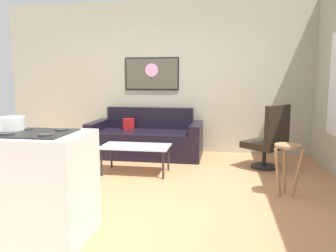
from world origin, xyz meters
The scene contains 9 objects.
ground centered at (0.00, 0.00, -0.02)m, with size 6.40×6.40×0.04m, color #B8794E.
back_wall centered at (0.00, 2.42, 1.40)m, with size 6.40×0.05×2.80m, color #AAA78F.
couch centered at (-0.33, 1.90, 0.29)m, with size 1.99×0.91×0.84m.
coffee_table centered at (-0.24, 0.78, 0.38)m, with size 1.00×0.53×0.41m.
armchair centered at (1.73, 1.34, 0.47)m, with size 0.77×0.78×1.00m.
bar_stool centered at (1.78, 0.16, 0.48)m, with size 0.35×0.35×0.62m.
kitchen_counter centered at (-0.82, -1.31, 0.47)m, with size 1.38×0.68×0.96m.
mixing_bowl centered at (-0.84, -1.23, 1.00)m, with size 0.23×0.23×0.13m.
wall_painting centered at (-0.33, 2.38, 1.47)m, with size 1.03×0.03×0.61m.
Camera 1 is at (1.01, -3.95, 1.43)m, focal length 36.30 mm.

